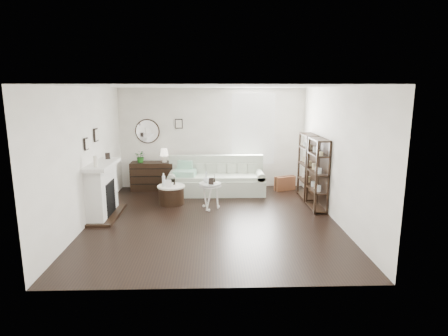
{
  "coord_description": "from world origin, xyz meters",
  "views": [
    {
      "loc": [
        0.01,
        -7.38,
        2.62
      ],
      "look_at": [
        0.26,
        0.8,
        0.93
      ],
      "focal_mm": 30.0,
      "sensor_mm": 36.0,
      "label": 1
    }
  ],
  "objects_px": {
    "sofa": "(216,181)",
    "pedestal_table": "(210,185)",
    "dresser": "(153,176)",
    "drum_table": "(171,195)"
  },
  "relations": [
    {
      "from": "dresser",
      "to": "pedestal_table",
      "type": "xyz_separation_m",
      "value": [
        1.56,
        -1.75,
        0.17
      ]
    },
    {
      "from": "sofa",
      "to": "pedestal_table",
      "type": "height_order",
      "value": "sofa"
    },
    {
      "from": "sofa",
      "to": "pedestal_table",
      "type": "bearing_deg",
      "value": -96.28
    },
    {
      "from": "sofa",
      "to": "pedestal_table",
      "type": "xyz_separation_m",
      "value": [
        -0.15,
        -1.36,
        0.23
      ]
    },
    {
      "from": "dresser",
      "to": "drum_table",
      "type": "bearing_deg",
      "value": -64.6
    },
    {
      "from": "dresser",
      "to": "drum_table",
      "type": "relative_size",
      "value": 1.76
    },
    {
      "from": "dresser",
      "to": "pedestal_table",
      "type": "bearing_deg",
      "value": -48.36
    },
    {
      "from": "drum_table",
      "to": "dresser",
      "type": "bearing_deg",
      "value": 115.4
    },
    {
      "from": "sofa",
      "to": "drum_table",
      "type": "relative_size",
      "value": 3.84
    },
    {
      "from": "dresser",
      "to": "pedestal_table",
      "type": "relative_size",
      "value": 1.87
    }
  ]
}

